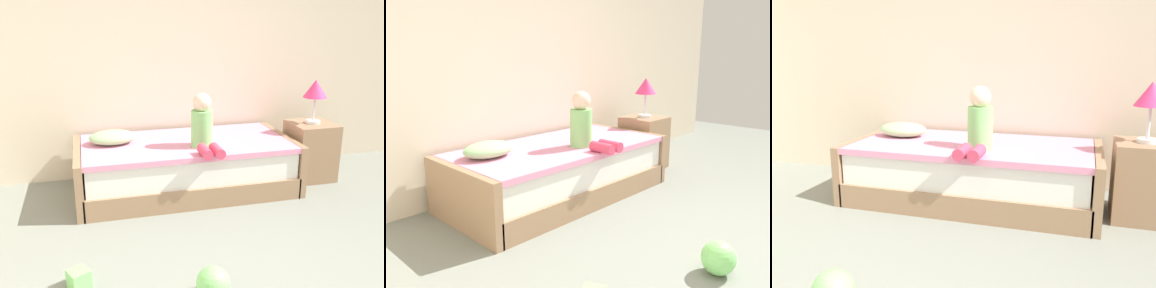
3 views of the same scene
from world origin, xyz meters
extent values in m
cube|color=beige|center=(0.00, 2.60, 1.45)|extent=(7.20, 0.10, 2.90)
cube|color=#997556|center=(-0.10, 2.00, 0.10)|extent=(2.00, 1.00, 0.20)
cube|color=white|center=(-0.10, 2.00, 0.33)|extent=(1.94, 0.94, 0.25)
cube|color=pink|center=(-0.10, 2.00, 0.47)|extent=(1.98, 0.98, 0.05)
cube|color=#997556|center=(-1.12, 2.00, 0.25)|extent=(0.07, 1.00, 0.50)
cube|color=#997556|center=(0.92, 2.00, 0.25)|extent=(0.07, 1.00, 0.50)
cube|color=#997556|center=(1.25, 1.98, 0.30)|extent=(0.44, 0.44, 0.60)
cylinder|color=silver|center=(1.25, 1.98, 0.61)|extent=(0.15, 0.15, 0.03)
cylinder|color=silver|center=(1.25, 1.98, 0.75)|extent=(0.02, 0.02, 0.24)
cone|color=#E5387A|center=(1.25, 1.98, 0.96)|extent=(0.24, 0.24, 0.18)
cylinder|color=#7FC672|center=(0.01, 1.82, 0.67)|extent=(0.20, 0.20, 0.34)
sphere|color=beige|center=(0.01, 1.82, 0.92)|extent=(0.17, 0.17, 0.17)
cylinder|color=#D83F60|center=(-0.04, 1.52, 0.55)|extent=(0.09, 0.22, 0.09)
cylinder|color=#D83F60|center=(0.07, 1.52, 0.55)|extent=(0.09, 0.22, 0.09)
ellipsoid|color=#99CC8C|center=(-0.79, 2.10, 0.56)|extent=(0.44, 0.30, 0.13)
sphere|color=#7FD872|center=(-0.34, 0.32, 0.11)|extent=(0.21, 0.21, 0.21)
cube|color=#7FD872|center=(-1.14, 0.63, 0.06)|extent=(0.17, 0.17, 0.12)
camera|label=1|loc=(-1.03, -1.81, 1.71)|focal=39.62mm
camera|label=2|loc=(-2.51, -0.58, 1.35)|focal=36.72mm
camera|label=3|loc=(0.79, -1.18, 1.25)|focal=37.34mm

